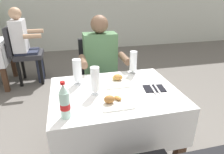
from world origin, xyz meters
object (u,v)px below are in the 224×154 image
(beer_glass_right, at_px, (77,71))
(beer_glass_middle, at_px, (133,63))
(main_dining_table, at_px, (115,110))
(cola_bottle_primary, at_px, (65,102))
(plate_near_camera, at_px, (114,101))
(background_chair_right, at_px, (23,51))
(chair_far_diner_seat, at_px, (99,75))
(background_patron, at_px, (24,42))
(seated_diner_far, at_px, (101,66))
(napkin_cutlery_set, at_px, (154,88))
(beer_glass_left, at_px, (95,81))
(plate_far_diner, at_px, (116,80))

(beer_glass_right, bearing_deg, beer_glass_middle, 12.22)
(main_dining_table, distance_m, cola_bottle_primary, 0.56)
(plate_near_camera, xyz_separation_m, beer_glass_middle, (0.31, 0.50, 0.09))
(background_chair_right, bearing_deg, chair_far_diner_seat, -50.42)
(plate_near_camera, relative_size, background_patron, 0.18)
(chair_far_diner_seat, distance_m, beer_glass_right, 0.72)
(background_chair_right, bearing_deg, main_dining_table, -62.77)
(chair_far_diner_seat, distance_m, seated_diner_far, 0.19)
(background_chair_right, bearing_deg, plate_near_camera, -65.76)
(chair_far_diner_seat, distance_m, cola_bottle_primary, 1.16)
(chair_far_diner_seat, bearing_deg, napkin_cutlery_set, -68.40)
(plate_near_camera, height_order, beer_glass_left, beer_glass_left)
(main_dining_table, xyz_separation_m, background_patron, (-1.02, 2.07, 0.15))
(plate_near_camera, height_order, beer_glass_middle, beer_glass_middle)
(cola_bottle_primary, bearing_deg, chair_far_diner_seat, 69.62)
(beer_glass_left, xyz_separation_m, cola_bottle_primary, (-0.23, -0.26, -0.00))
(main_dining_table, xyz_separation_m, beer_glass_middle, (0.26, 0.31, 0.30))
(beer_glass_right, relative_size, background_patron, 0.18)
(seated_diner_far, xyz_separation_m, beer_glass_middle, (0.25, -0.36, 0.15))
(beer_glass_middle, distance_m, cola_bottle_primary, 0.88)
(seated_diner_far, bearing_deg, background_patron, 126.40)
(plate_near_camera, bearing_deg, plate_far_diner, 72.61)
(main_dining_table, xyz_separation_m, beer_glass_left, (-0.16, -0.01, 0.30))
(main_dining_table, xyz_separation_m, beer_glass_right, (-0.28, 0.20, 0.30))
(plate_near_camera, bearing_deg, beer_glass_right, 120.82)
(chair_far_diner_seat, xyz_separation_m, seated_diner_far, (0.01, -0.11, 0.16))
(chair_far_diner_seat, bearing_deg, background_patron, 128.26)
(plate_near_camera, distance_m, beer_glass_middle, 0.59)
(background_chair_right, bearing_deg, beer_glass_left, -66.51)
(seated_diner_far, distance_m, beer_glass_middle, 0.46)
(main_dining_table, height_order, napkin_cutlery_set, napkin_cutlery_set)
(beer_glass_left, xyz_separation_m, napkin_cutlery_set, (0.49, -0.03, -0.11))
(plate_far_diner, relative_size, beer_glass_left, 1.06)
(main_dining_table, distance_m, beer_glass_middle, 0.50)
(chair_far_diner_seat, relative_size, background_patron, 0.77)
(beer_glass_right, distance_m, background_patron, 2.02)
(plate_far_diner, bearing_deg, background_patron, 119.24)
(beer_glass_left, bearing_deg, background_patron, 112.35)
(plate_near_camera, height_order, background_patron, background_patron)
(beer_glass_middle, xyz_separation_m, background_chair_right, (-1.33, 1.76, -0.30))
(beer_glass_middle, bearing_deg, plate_near_camera, -122.25)
(main_dining_table, bearing_deg, beer_glass_left, -174.97)
(main_dining_table, height_order, background_chair_right, background_chair_right)
(seated_diner_far, distance_m, plate_far_diner, 0.52)
(beer_glass_left, bearing_deg, cola_bottle_primary, -132.00)
(main_dining_table, bearing_deg, plate_far_diner, 71.10)
(beer_glass_left, bearing_deg, chair_far_diner_seat, 78.66)
(main_dining_table, relative_size, background_patron, 0.81)
(main_dining_table, height_order, seated_diner_far, seated_diner_far)
(main_dining_table, relative_size, napkin_cutlery_set, 5.22)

